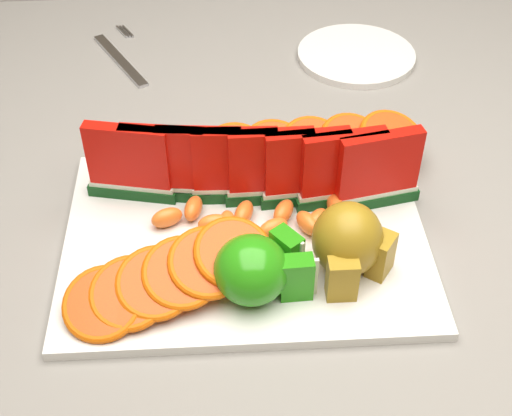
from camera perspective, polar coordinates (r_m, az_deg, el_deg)
The scene contains 11 objects.
table at distance 0.95m, azimuth 1.84°, elevation -2.52°, with size 1.40×0.90×0.75m.
tablecloth at distance 0.91m, azimuth 1.93°, elevation 0.27°, with size 1.53×1.03×0.20m.
platter at distance 0.80m, azimuth -0.84°, elevation -2.43°, with size 0.40×0.30×0.01m.
apple_cluster at distance 0.71m, azimuth 0.18°, elevation -4.90°, with size 0.12×0.10×0.07m.
pear_cluster at distance 0.74m, azimuth 7.46°, elevation -2.75°, with size 0.10×0.10×0.08m.
side_plate at distance 1.13m, azimuth 8.02°, elevation 12.02°, with size 0.21×0.21×0.01m.
fork at distance 1.13m, azimuth -10.78°, elevation 11.77°, with size 0.09×0.19×0.00m.
watermelon_row at distance 0.81m, azimuth -0.25°, elevation 3.21°, with size 0.39×0.07×0.10m.
orange_fan_front at distance 0.72m, azimuth -6.97°, elevation -5.55°, with size 0.23×0.14×0.06m.
orange_fan_back at distance 0.88m, azimuth 1.48°, elevation 5.06°, with size 0.38×0.11×0.05m.
tangerine_segments at distance 0.79m, azimuth 0.02°, elevation -0.77°, with size 0.22×0.07×0.02m.
Camera 1 is at (-0.07, -0.67, 1.33)m, focal length 50.00 mm.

